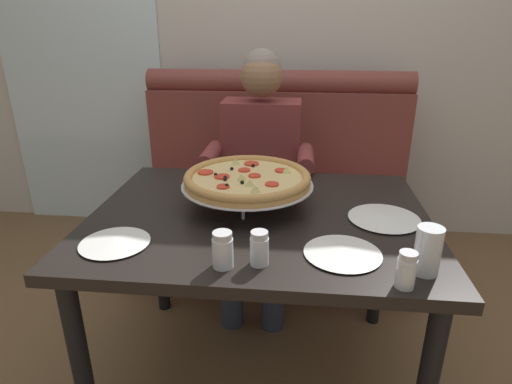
# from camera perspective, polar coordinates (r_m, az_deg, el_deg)

# --- Properties ---
(ground_plane) EXTENTS (16.00, 16.00, 0.00)m
(ground_plane) POSITION_cam_1_polar(r_m,az_deg,el_deg) (1.97, 0.37, -23.08)
(ground_plane) COLOR brown
(back_wall_with_window) EXTENTS (6.00, 0.12, 2.80)m
(back_wall_with_window) POSITION_cam_1_polar(r_m,az_deg,el_deg) (2.90, 3.51, 21.99)
(back_wall_with_window) COLOR beige
(back_wall_with_window) RESTS_ON ground_plane
(window_panel) EXTENTS (1.10, 0.02, 2.80)m
(window_panel) POSITION_cam_1_polar(r_m,az_deg,el_deg) (3.18, -23.24, 20.38)
(window_panel) COLOR white
(window_panel) RESTS_ON ground_plane
(booth_bench) EXTENTS (1.58, 0.78, 1.13)m
(booth_bench) POSITION_cam_1_polar(r_m,az_deg,el_deg) (2.53, 2.42, -1.25)
(booth_bench) COLOR brown
(booth_bench) RESTS_ON ground_plane
(dining_table) EXTENTS (1.21, 0.94, 0.75)m
(dining_table) POSITION_cam_1_polar(r_m,az_deg,el_deg) (1.57, 0.43, -5.83)
(dining_table) COLOR black
(dining_table) RESTS_ON ground_plane
(diner_main) EXTENTS (0.54, 0.64, 1.27)m
(diner_main) POSITION_cam_1_polar(r_m,az_deg,el_deg) (2.18, 0.50, 3.65)
(diner_main) COLOR #2D3342
(diner_main) RESTS_ON ground_plane
(pizza) EXTENTS (0.49, 0.49, 0.14)m
(pizza) POSITION_cam_1_polar(r_m,az_deg,el_deg) (1.57, -1.17, 1.75)
(pizza) COLOR silver
(pizza) RESTS_ON dining_table
(shaker_parmesan) EXTENTS (0.05, 0.05, 0.10)m
(shaker_parmesan) POSITION_cam_1_polar(r_m,az_deg,el_deg) (1.21, 0.45, -7.85)
(shaker_parmesan) COLOR white
(shaker_parmesan) RESTS_ON dining_table
(shaker_pepper_flakes) EXTENTS (0.06, 0.06, 0.11)m
(shaker_pepper_flakes) POSITION_cam_1_polar(r_m,az_deg,el_deg) (1.20, -4.49, -8.06)
(shaker_pepper_flakes) COLOR white
(shaker_pepper_flakes) RESTS_ON dining_table
(shaker_oregano) EXTENTS (0.05, 0.05, 0.10)m
(shaker_oregano) POSITION_cam_1_polar(r_m,az_deg,el_deg) (1.18, 19.49, -10.14)
(shaker_oregano) COLOR white
(shaker_oregano) RESTS_ON dining_table
(plate_near_left) EXTENTS (0.23, 0.23, 0.02)m
(plate_near_left) POSITION_cam_1_polar(r_m,az_deg,el_deg) (1.30, 11.56, -7.84)
(plate_near_left) COLOR white
(plate_near_left) RESTS_ON dining_table
(plate_near_right) EXTENTS (0.22, 0.22, 0.02)m
(plate_near_right) POSITION_cam_1_polar(r_m,az_deg,el_deg) (1.40, -18.44, -6.29)
(plate_near_right) COLOR white
(plate_near_right) RESTS_ON dining_table
(plate_far_side) EXTENTS (0.25, 0.25, 0.02)m
(plate_far_side) POSITION_cam_1_polar(r_m,az_deg,el_deg) (1.55, 16.84, -3.21)
(plate_far_side) COLOR white
(plate_far_side) RESTS_ON dining_table
(drinking_glass) EXTENTS (0.07, 0.07, 0.14)m
(drinking_glass) POSITION_cam_1_polar(r_m,az_deg,el_deg) (1.25, 22.02, -7.59)
(drinking_glass) COLOR silver
(drinking_glass) RESTS_ON dining_table
(patio_chair) EXTENTS (0.43, 0.43, 0.86)m
(patio_chair) POSITION_cam_1_polar(r_m,az_deg,el_deg) (3.88, -12.97, 8.37)
(patio_chair) COLOR black
(patio_chair) RESTS_ON ground_plane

